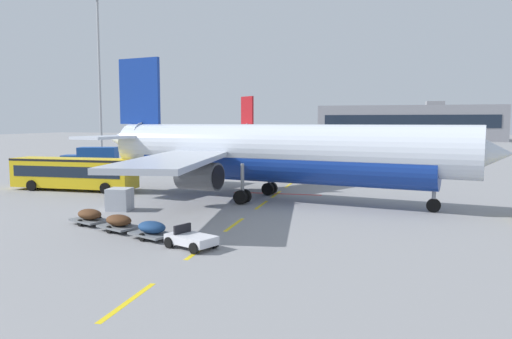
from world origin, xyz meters
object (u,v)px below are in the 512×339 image
apron_shuttle_bus (74,172)px  apron_light_mast_near (99,60)px  airliner_mid_left (285,136)px  airliner_foreground (272,152)px  uld_cargo_container (120,199)px  catering_truck (92,159)px  baggage_train (135,226)px

apron_shuttle_bus → apron_light_mast_near: (-14.92, 29.26, 14.33)m
apron_light_mast_near → airliner_mid_left: bearing=38.5°
airliner_foreground → uld_cargo_container: 12.53m
airliner_foreground → apron_light_mast_near: size_ratio=1.33×
airliner_mid_left → apron_light_mast_near: size_ratio=1.11×
airliner_foreground → airliner_mid_left: bearing=99.2°
apron_light_mast_near → apron_shuttle_bus: bearing=-63.0°
apron_shuttle_bus → catering_truck: (-8.11, 15.84, -0.10)m
airliner_mid_left → apron_light_mast_near: bearing=-141.5°
baggage_train → apron_light_mast_near: (-29.16, 44.49, 15.55)m
catering_truck → apron_light_mast_near: bearing=116.9°
baggage_train → uld_cargo_container: bearing=125.1°
airliner_mid_left → baggage_train: bearing=-87.1°
airliner_foreground → baggage_train: bearing=-109.8°
catering_truck → baggage_train: (22.35, -31.07, -1.11)m
apron_shuttle_bus → airliner_foreground: bearing=-3.8°
airliner_foreground → apron_light_mast_near: apron_light_mast_near is taller
baggage_train → uld_cargo_container: size_ratio=6.31×
airliner_foreground → uld_cargo_container: bearing=-144.3°
apron_shuttle_bus → baggage_train: (14.24, -15.23, -1.22)m
airliner_foreground → catering_truck: size_ratio=4.69×
baggage_train → catering_truck: bearing=125.7°
baggage_train → apron_light_mast_near: apron_light_mast_near is taller
airliner_foreground → airliner_mid_left: (-8.31, 51.08, -0.18)m
airliner_foreground → airliner_mid_left: 51.76m
uld_cargo_container → apron_light_mast_near: bearing=122.9°
apron_light_mast_near → airliner_foreground: bearing=-41.8°
apron_shuttle_bus → uld_cargo_container: (9.41, -8.36, -0.95)m
airliner_mid_left → airliner_foreground: bearing=-80.8°
apron_shuttle_bus → airliner_mid_left: bearing=77.6°
airliner_mid_left → catering_truck: bearing=-119.3°
uld_cargo_container → apron_light_mast_near: 47.33m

